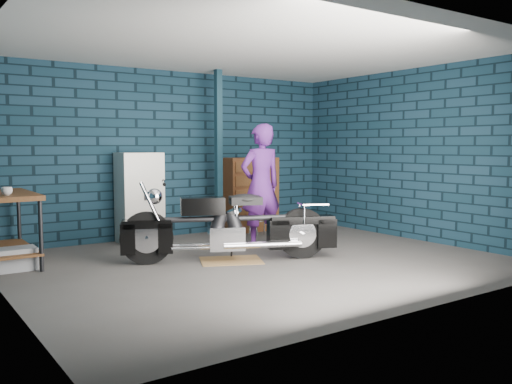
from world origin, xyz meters
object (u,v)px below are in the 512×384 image
locker (140,198)px  tool_chest (249,194)px  workbench (8,229)px  storage_bin (17,259)px  motorcycle (231,221)px  person (261,185)px  shop_stool (257,217)px

locker → tool_chest: locker is taller
workbench → storage_bin: workbench is taller
motorcycle → person: person is taller
person → locker: size_ratio=1.31×
locker → workbench: bearing=-163.8°
person → tool_chest: size_ratio=1.41×
workbench → storage_bin: size_ratio=3.22×
motorcycle → tool_chest: size_ratio=1.86×
locker → shop_stool: bearing=-16.8°
locker → tool_chest: (2.02, 0.00, -0.05)m
motorcycle → tool_chest: (1.59, 1.96, 0.12)m
storage_bin → shop_stool: 3.81m
workbench → locker: size_ratio=1.01×
workbench → person: bearing=-12.6°
motorcycle → shop_stool: bearing=69.5°
person → locker: person is taller
person → tool_chest: bearing=-113.6°
workbench → locker: bearing=16.2°
locker → person: bearing=-44.4°
workbench → storage_bin: bearing=-86.9°
person → tool_chest: person is taller
workbench → tool_chest: bearing=8.2°
storage_bin → tool_chest: 4.13m
storage_bin → locker: bearing=25.8°
shop_stool → person: bearing=-121.1°
shop_stool → workbench: bearing=-179.6°
storage_bin → tool_chest: tool_chest is taller
person → storage_bin: bearing=-3.1°
motorcycle → storage_bin: (-2.39, 1.01, -0.39)m
motorcycle → locker: 2.02m
person → tool_chest: (0.67, 1.32, -0.26)m
workbench → tool_chest: 4.05m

